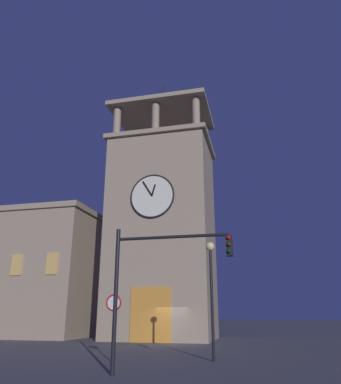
# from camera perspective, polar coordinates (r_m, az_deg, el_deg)

# --- Properties ---
(ground_plane) EXTENTS (200.00, 200.00, 0.00)m
(ground_plane) POSITION_cam_1_polar(r_m,az_deg,el_deg) (27.82, -0.46, -22.49)
(ground_plane) COLOR #4C4C51
(clocktower) EXTENTS (9.29, 7.36, 24.29)m
(clocktower) POSITION_cam_1_polar(r_m,az_deg,el_deg) (33.33, -1.26, -5.89)
(clocktower) COLOR gray
(clocktower) RESTS_ON ground_plane
(traffic_signal_near) EXTENTS (4.53, 0.41, 5.28)m
(traffic_signal_near) POSITION_cam_1_polar(r_m,az_deg,el_deg) (14.16, -2.31, -12.08)
(traffic_signal_near) COLOR black
(traffic_signal_near) RESTS_ON ground_plane
(street_lamp) EXTENTS (0.44, 0.44, 5.49)m
(street_lamp) POSITION_cam_1_polar(r_m,az_deg,el_deg) (18.61, 6.29, -12.85)
(street_lamp) COLOR black
(street_lamp) RESTS_ON ground_plane
(no_horn_sign) EXTENTS (0.78, 0.14, 2.96)m
(no_horn_sign) POSITION_cam_1_polar(r_m,az_deg,el_deg) (18.45, -8.78, -17.31)
(no_horn_sign) COLOR black
(no_horn_sign) RESTS_ON ground_plane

